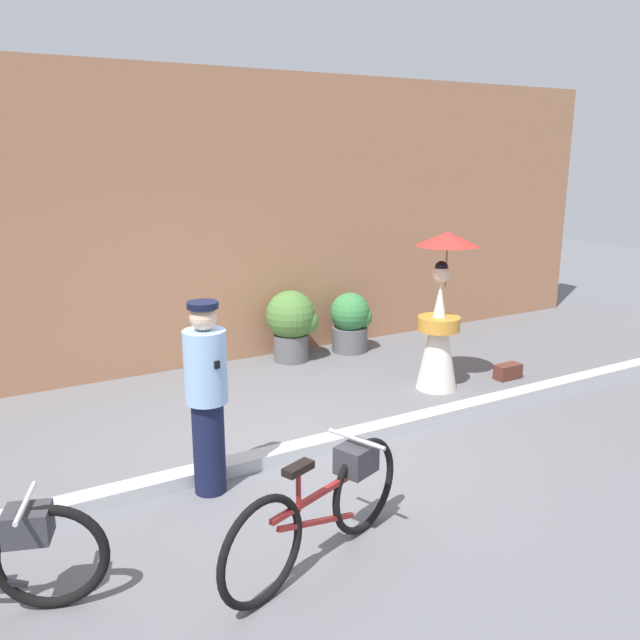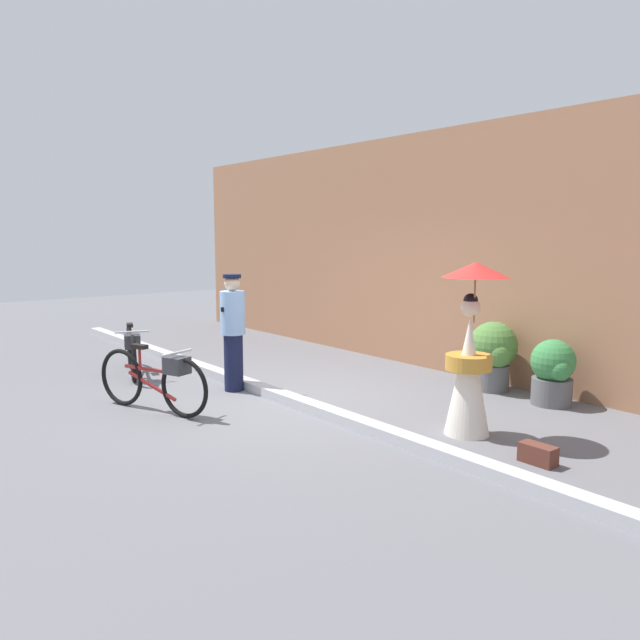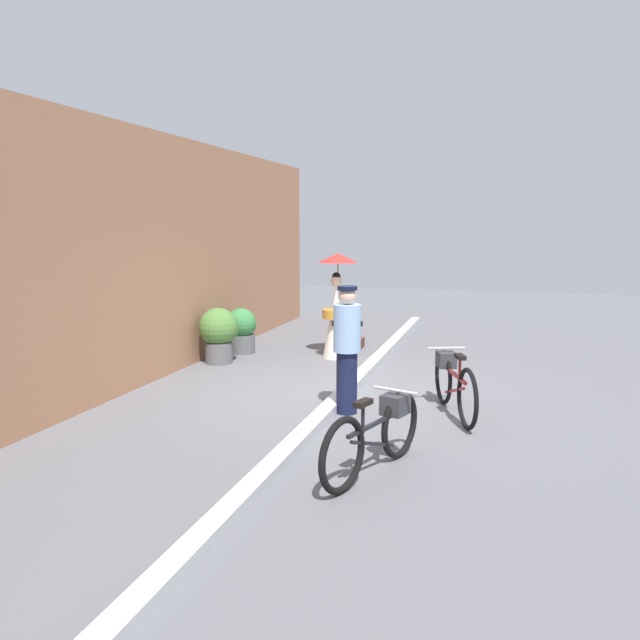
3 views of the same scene
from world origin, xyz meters
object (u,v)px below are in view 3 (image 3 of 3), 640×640
at_px(bicycle_far_side, 377,432).
at_px(person_officer, 347,347).
at_px(person_with_parasol, 337,308).
at_px(backpack_on_pavement, 359,343).
at_px(potted_plant_by_door, 242,330).
at_px(potted_plant_small, 220,332).
at_px(bicycle_near_officer, 453,381).

distance_m(bicycle_far_side, person_officer, 1.98).
relative_size(person_with_parasol, backpack_on_pavement, 5.45).
height_order(bicycle_far_side, backpack_on_pavement, bicycle_far_side).
relative_size(person_officer, potted_plant_by_door, 1.92).
relative_size(bicycle_far_side, person_officer, 1.05).
relative_size(person_officer, person_with_parasol, 0.86).
bearing_deg(backpack_on_pavement, bicycle_far_side, -165.45).
xyz_separation_m(bicycle_far_side, potted_plant_by_door, (4.90, 3.51, 0.04)).
distance_m(potted_plant_by_door, potted_plant_small, 0.91).
height_order(potted_plant_by_door, potted_plant_small, potted_plant_small).
distance_m(bicycle_near_officer, person_officer, 1.39).
distance_m(person_with_parasol, backpack_on_pavement, 1.26).
height_order(person_officer, backpack_on_pavement, person_officer).
bearing_deg(backpack_on_pavement, potted_plant_by_door, 118.19).
distance_m(bicycle_far_side, potted_plant_by_door, 6.02).
distance_m(potted_plant_small, backpack_on_pavement, 2.82).
height_order(bicycle_near_officer, backpack_on_pavement, bicycle_near_officer).
bearing_deg(backpack_on_pavement, bicycle_near_officer, -151.44).
height_order(person_officer, potted_plant_small, person_officer).
bearing_deg(bicycle_near_officer, person_officer, 104.99).
height_order(bicycle_far_side, person_with_parasol, person_with_parasol).
bearing_deg(person_officer, potted_plant_by_door, 41.61).
bearing_deg(potted_plant_by_door, potted_plant_small, 178.97).
bearing_deg(bicycle_near_officer, potted_plant_by_door, 55.54).
height_order(person_with_parasol, potted_plant_by_door, person_with_parasol).
height_order(bicycle_far_side, person_officer, person_officer).
height_order(person_officer, person_with_parasol, person_with_parasol).
height_order(person_with_parasol, potted_plant_small, person_with_parasol).
bearing_deg(bicycle_near_officer, bicycle_far_side, 165.73).
distance_m(potted_plant_by_door, backpack_on_pavement, 2.25).
bearing_deg(potted_plant_by_door, bicycle_near_officer, -124.46).
bearing_deg(bicycle_near_officer, person_with_parasol, 38.40).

